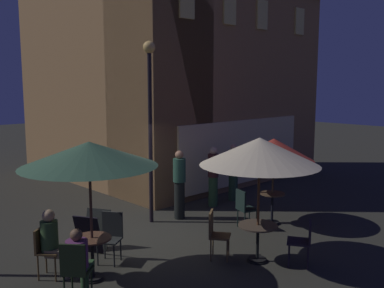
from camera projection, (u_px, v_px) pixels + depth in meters
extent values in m
plane|color=#2C2B24|center=(143.00, 238.00, 9.81)|extent=(60.00, 60.00, 0.00)
cube|color=#9E7345|center=(225.00, 72.00, 15.06)|extent=(8.36, 2.33, 7.76)
cube|color=#9E7345|center=(104.00, 73.00, 15.15)|extent=(2.33, 8.41, 7.76)
cube|color=#E3D071|center=(187.00, 1.00, 11.90)|extent=(0.55, 0.06, 0.95)
cube|color=#E3D071|center=(230.00, 9.00, 13.13)|extent=(0.55, 0.06, 0.95)
cube|color=#E3D071|center=(262.00, 15.00, 14.26)|extent=(0.55, 0.06, 0.95)
cube|color=#E3D071|center=(299.00, 21.00, 15.82)|extent=(0.55, 0.06, 0.95)
cube|color=beige|center=(243.00, 152.00, 14.28)|extent=(5.86, 0.08, 2.10)
cylinder|color=black|center=(150.00, 139.00, 10.65)|extent=(0.10, 0.10, 4.27)
sphere|color=#FEC967|center=(149.00, 47.00, 10.34)|extent=(0.30, 0.30, 0.30)
cube|color=#242724|center=(97.00, 229.00, 9.14)|extent=(0.50, 0.61, 0.83)
cube|color=black|center=(88.00, 235.00, 8.80)|extent=(0.50, 0.61, 0.83)
cylinder|color=black|center=(257.00, 260.00, 8.52)|extent=(0.40, 0.40, 0.03)
cylinder|color=black|center=(258.00, 244.00, 8.47)|extent=(0.06, 0.06, 0.72)
cylinder|color=#42352A|center=(258.00, 226.00, 8.42)|extent=(0.78, 0.78, 0.03)
cylinder|color=black|center=(272.00, 223.00, 10.80)|extent=(0.40, 0.40, 0.03)
cylinder|color=black|center=(272.00, 209.00, 10.75)|extent=(0.06, 0.06, 0.76)
cylinder|color=#4E3B28|center=(273.00, 194.00, 10.69)|extent=(0.61, 0.61, 0.03)
cylinder|color=black|center=(93.00, 279.00, 7.73)|extent=(0.40, 0.40, 0.03)
cylinder|color=black|center=(93.00, 259.00, 7.68)|extent=(0.06, 0.06, 0.75)
cylinder|color=#533323|center=(92.00, 238.00, 7.62)|extent=(0.69, 0.69, 0.03)
cylinder|color=black|center=(257.00, 260.00, 8.52)|extent=(0.36, 0.36, 0.06)
cylinder|color=#51301C|center=(258.00, 202.00, 8.35)|extent=(0.05, 0.05, 2.42)
cone|color=beige|center=(260.00, 151.00, 8.21)|extent=(2.31, 2.31, 0.53)
cylinder|color=black|center=(272.00, 222.00, 10.80)|extent=(0.36, 0.36, 0.06)
cylinder|color=#4A3A26|center=(273.00, 183.00, 10.65)|extent=(0.05, 0.05, 2.11)
cone|color=maroon|center=(274.00, 149.00, 10.54)|extent=(1.98, 1.98, 0.54)
cylinder|color=black|center=(93.00, 278.00, 7.72)|extent=(0.36, 0.36, 0.06)
cylinder|color=#4F3226|center=(91.00, 213.00, 7.56)|extent=(0.05, 0.05, 2.45)
cone|color=#34583E|center=(89.00, 154.00, 7.41)|extent=(2.39, 2.39, 0.43)
cylinder|color=brown|center=(229.00, 245.00, 8.75)|extent=(0.03, 0.03, 0.45)
cylinder|color=brown|center=(227.00, 251.00, 8.43)|extent=(0.03, 0.03, 0.45)
cylinder|color=brown|center=(213.00, 244.00, 8.81)|extent=(0.03, 0.03, 0.45)
cylinder|color=brown|center=(211.00, 250.00, 8.49)|extent=(0.03, 0.03, 0.45)
cube|color=brown|center=(220.00, 236.00, 8.59)|extent=(0.56, 0.56, 0.04)
cube|color=brown|center=(211.00, 223.00, 8.58)|extent=(0.35, 0.27, 0.49)
cylinder|color=black|center=(289.00, 257.00, 8.17)|extent=(0.03, 0.03, 0.46)
cylinder|color=black|center=(289.00, 250.00, 8.50)|extent=(0.03, 0.03, 0.46)
cylinder|color=black|center=(308.00, 258.00, 8.08)|extent=(0.03, 0.03, 0.46)
cylinder|color=black|center=(308.00, 251.00, 8.41)|extent=(0.03, 0.03, 0.46)
cube|color=black|center=(299.00, 242.00, 8.26)|extent=(0.60, 0.60, 0.04)
cube|color=black|center=(310.00, 232.00, 8.17)|extent=(0.40, 0.26, 0.39)
cylinder|color=black|center=(249.00, 216.00, 10.69)|extent=(0.03, 0.03, 0.45)
cylinder|color=black|center=(257.00, 220.00, 10.39)|extent=(0.03, 0.03, 0.45)
cylinder|color=black|center=(238.00, 218.00, 10.55)|extent=(0.03, 0.03, 0.45)
cylinder|color=black|center=(245.00, 222.00, 10.25)|extent=(0.03, 0.03, 0.45)
cube|color=black|center=(247.00, 209.00, 10.44)|extent=(0.53, 0.53, 0.04)
cube|color=black|center=(241.00, 200.00, 10.33)|extent=(0.18, 0.41, 0.47)
cylinder|color=black|center=(72.00, 281.00, 7.15)|extent=(0.03, 0.03, 0.48)
cylinder|color=black|center=(92.00, 281.00, 7.12)|extent=(0.03, 0.03, 0.48)
cube|color=black|center=(78.00, 271.00, 6.94)|extent=(0.59, 0.59, 0.03)
cube|color=black|center=(73.00, 260.00, 6.72)|extent=(0.30, 0.34, 0.50)
cylinder|color=#262826|center=(114.00, 256.00, 8.21)|extent=(0.03, 0.03, 0.45)
cylinder|color=#262826|center=(98.00, 255.00, 8.28)|extent=(0.03, 0.03, 0.45)
cylinder|color=#262826|center=(121.00, 249.00, 8.54)|extent=(0.03, 0.03, 0.45)
cylinder|color=#262826|center=(105.00, 248.00, 8.61)|extent=(0.03, 0.03, 0.45)
cube|color=#262826|center=(109.00, 240.00, 8.38)|extent=(0.59, 0.59, 0.04)
cube|color=#262826|center=(113.00, 224.00, 8.53)|extent=(0.27, 0.37, 0.50)
cylinder|color=brown|center=(63.00, 261.00, 7.92)|extent=(0.03, 0.03, 0.48)
cylinder|color=brown|center=(55.00, 269.00, 7.61)|extent=(0.03, 0.03, 0.48)
cylinder|color=brown|center=(46.00, 261.00, 7.96)|extent=(0.03, 0.03, 0.48)
cylinder|color=brown|center=(38.00, 268.00, 7.64)|extent=(0.03, 0.03, 0.48)
cube|color=brown|center=(50.00, 251.00, 7.75)|extent=(0.57, 0.57, 0.03)
cube|color=brown|center=(40.00, 239.00, 7.74)|extent=(0.34, 0.29, 0.41)
cube|color=#2D4F29|center=(81.00, 267.00, 7.08)|extent=(0.50, 0.50, 0.14)
cylinder|color=#2D4F29|center=(85.00, 277.00, 7.27)|extent=(0.14, 0.14, 0.49)
cylinder|color=#5E2E5D|center=(77.00, 256.00, 6.90)|extent=(0.35, 0.35, 0.52)
sphere|color=brown|center=(76.00, 235.00, 6.85)|extent=(0.20, 0.20, 0.20)
cube|color=#7A6B52|center=(58.00, 252.00, 7.73)|extent=(0.47, 0.48, 0.14)
cylinder|color=#7A6B52|center=(67.00, 265.00, 7.75)|extent=(0.14, 0.14, 0.49)
cylinder|color=#33502A|center=(49.00, 236.00, 7.71)|extent=(0.31, 0.31, 0.57)
sphere|color=tan|center=(48.00, 216.00, 7.65)|extent=(0.22, 0.22, 0.22)
cylinder|color=#284632|center=(233.00, 185.00, 12.93)|extent=(0.28, 0.28, 0.95)
cylinder|color=#512020|center=(233.00, 160.00, 12.82)|extent=(0.32, 0.32, 0.56)
sphere|color=tan|center=(234.00, 147.00, 12.77)|extent=(0.20, 0.20, 0.20)
cylinder|color=black|center=(179.00, 200.00, 11.16)|extent=(0.28, 0.28, 0.98)
cylinder|color=#254938|center=(179.00, 170.00, 11.05)|extent=(0.32, 0.32, 0.61)
sphere|color=#94674A|center=(179.00, 155.00, 11.00)|extent=(0.22, 0.22, 0.22)
cylinder|color=#2C4F2D|center=(213.00, 191.00, 12.32)|extent=(0.26, 0.26, 0.86)
cylinder|color=#472323|center=(213.00, 165.00, 12.21)|extent=(0.31, 0.31, 0.66)
sphere|color=beige|center=(213.00, 151.00, 12.15)|extent=(0.21, 0.21, 0.21)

